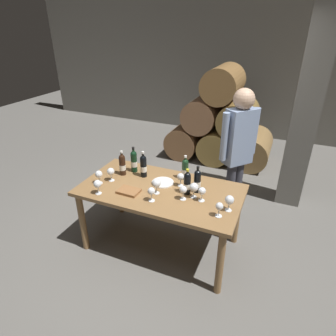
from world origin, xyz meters
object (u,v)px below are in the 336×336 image
object	(u,v)px
wine_glass_2	(157,184)
sommelier_presenting	(238,148)
wine_bottle_4	(185,169)
wine_bottle_1	(143,166)
tasting_notebook	(129,191)
dining_table	(161,196)
wine_glass_9	(181,177)
wine_glass_4	(111,172)
serving_plate	(163,182)
wine_glass_0	(151,192)
wine_glass_10	(219,207)
wine_glass_3	(202,192)
wine_bottle_0	(134,161)
wine_glass_1	(229,200)
wine_bottle_3	(187,183)
wine_bottle_2	(122,164)
wine_glass_8	(99,175)
wine_bottle_5	(197,181)
wine_glass_6	(97,184)
wine_glass_7	(194,187)
wine_glass_5	(183,190)

from	to	relation	value
wine_glass_2	sommelier_presenting	size ratio (longest dim) A/B	0.10
wine_bottle_4	wine_bottle_1	bearing A→B (deg)	-163.81
wine_bottle_1	tasting_notebook	bearing A→B (deg)	-87.37
dining_table	wine_glass_9	bearing A→B (deg)	38.68
wine_glass_4	serving_plate	size ratio (longest dim) A/B	0.65
wine_glass_0	wine_glass_10	xyz separation A→B (m)	(0.67, 0.01, -0.00)
wine_glass_3	serving_plate	bearing A→B (deg)	161.18
dining_table	wine_bottle_0	xyz separation A→B (m)	(-0.45, 0.24, 0.22)
wine_bottle_1	wine_glass_1	world-z (taller)	wine_bottle_1
wine_bottle_3	wine_glass_1	size ratio (longest dim) A/B	1.74
wine_bottle_4	wine_bottle_2	bearing A→B (deg)	-165.03
wine_bottle_0	wine_glass_10	bearing A→B (deg)	-22.75
wine_glass_4	wine_glass_8	bearing A→B (deg)	-129.92
wine_bottle_4	sommelier_presenting	size ratio (longest dim) A/B	0.16
wine_bottle_4	tasting_notebook	xyz separation A→B (m)	(-0.43, -0.50, -0.11)
wine_bottle_5	sommelier_presenting	bearing A→B (deg)	67.41
wine_bottle_4	wine_glass_6	distance (m)	0.95
wine_glass_4	wine_glass_7	size ratio (longest dim) A/B	0.96
serving_plate	wine_glass_6	bearing A→B (deg)	-138.73
dining_table	wine_bottle_5	xyz separation A→B (m)	(0.37, 0.10, 0.22)
wine_glass_0	wine_glass_10	distance (m)	0.67
wine_bottle_0	wine_glass_4	world-z (taller)	wine_bottle_0
wine_glass_10	wine_glass_4	bearing A→B (deg)	172.01
wine_bottle_0	wine_glass_5	distance (m)	0.81
wine_glass_0	wine_glass_7	size ratio (longest dim) A/B	0.92
wine_glass_0	wine_glass_5	distance (m)	0.31
sommelier_presenting	wine_glass_9	bearing A→B (deg)	-127.39
dining_table	wine_glass_10	world-z (taller)	wine_glass_10
wine_glass_4	wine_glass_3	bearing A→B (deg)	0.32
wine_bottle_4	wine_glass_9	distance (m)	0.17
wine_bottle_1	wine_bottle_5	bearing A→B (deg)	-6.64
wine_bottle_3	wine_glass_3	size ratio (longest dim) A/B	1.86
sommelier_presenting	wine_bottle_2	bearing A→B (deg)	-151.66
wine_bottle_2	wine_glass_5	world-z (taller)	wine_bottle_2
wine_bottle_5	wine_glass_9	xyz separation A→B (m)	(-0.20, 0.04, -0.02)
wine_bottle_3	serving_plate	distance (m)	0.34
wine_bottle_0	serving_plate	xyz separation A→B (m)	(0.42, -0.12, -0.13)
wine_bottle_1	wine_glass_0	size ratio (longest dim) A/B	2.05
wine_bottle_0	wine_glass_10	xyz separation A→B (m)	(1.13, -0.47, -0.03)
wine_glass_10	sommelier_presenting	xyz separation A→B (m)	(-0.04, 0.98, 0.18)
wine_glass_7	wine_glass_3	bearing A→B (deg)	-17.90
wine_glass_4	wine_glass_6	distance (m)	0.28
wine_glass_6	wine_glass_10	xyz separation A→B (m)	(1.23, 0.10, -0.01)
dining_table	wine_glass_10	bearing A→B (deg)	-18.85
dining_table	tasting_notebook	size ratio (longest dim) A/B	7.73
wine_bottle_2	wine_glass_2	size ratio (longest dim) A/B	1.79
wine_glass_5	wine_glass_8	size ratio (longest dim) A/B	0.98
wine_glass_5	wine_glass_10	bearing A→B (deg)	-18.97
wine_glass_5	wine_bottle_4	bearing A→B (deg)	107.65
wine_glass_6	wine_glass_9	xyz separation A→B (m)	(0.72, 0.48, -0.00)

